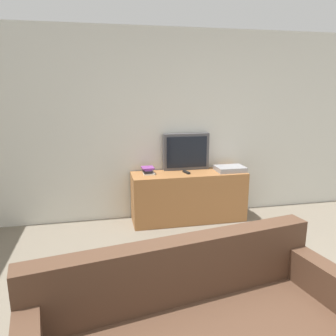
# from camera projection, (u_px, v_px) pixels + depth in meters

# --- Properties ---
(wall_back) EXTENTS (9.00, 0.06, 2.60)m
(wall_back) POSITION_uv_depth(u_px,v_px,m) (177.00, 126.00, 4.60)
(wall_back) COLOR silver
(wall_back) RESTS_ON ground_plane
(tv_stand) EXTENTS (1.57, 0.47, 0.69)m
(tv_stand) POSITION_uv_depth(u_px,v_px,m) (189.00, 197.00, 4.57)
(tv_stand) COLOR #9E6638
(tv_stand) RESTS_ON ground_plane
(television) EXTENTS (0.65, 0.09, 0.51)m
(television) POSITION_uv_depth(u_px,v_px,m) (186.00, 152.00, 4.61)
(television) COLOR #4C4C51
(television) RESTS_ON tv_stand
(book_stack) EXTENTS (0.17, 0.22, 0.09)m
(book_stack) POSITION_uv_depth(u_px,v_px,m) (148.00, 171.00, 4.42)
(book_stack) COLOR silver
(book_stack) RESTS_ON tv_stand
(remote_on_stand) EXTENTS (0.08, 0.16, 0.02)m
(remote_on_stand) POSITION_uv_depth(u_px,v_px,m) (186.00, 172.00, 4.46)
(remote_on_stand) COLOR black
(remote_on_stand) RESTS_ON tv_stand
(set_top_box) EXTENTS (0.39, 0.30, 0.07)m
(set_top_box) POSITION_uv_depth(u_px,v_px,m) (230.00, 169.00, 4.57)
(set_top_box) COLOR #99999E
(set_top_box) RESTS_ON tv_stand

